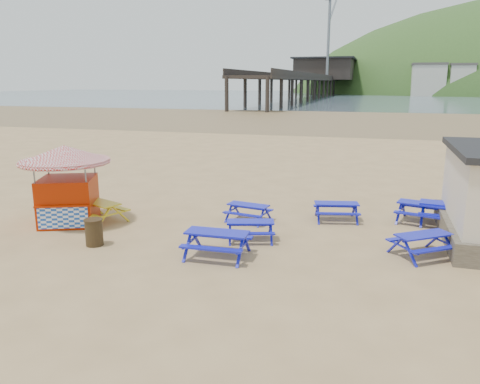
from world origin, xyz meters
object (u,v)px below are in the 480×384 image
(picnic_table_blue_a, at_px, (248,213))
(picnic_table_blue_b, at_px, (336,211))
(ice_cream_kiosk, at_px, (66,175))
(litter_bin, at_px, (94,232))
(picnic_table_yellow, at_px, (98,212))

(picnic_table_blue_a, height_order, picnic_table_blue_b, picnic_table_blue_b)
(ice_cream_kiosk, bearing_deg, litter_bin, -62.62)
(picnic_table_blue_a, distance_m, picnic_table_yellow, 5.64)
(picnic_table_blue_a, height_order, picnic_table_yellow, picnic_table_yellow)
(picnic_table_blue_a, bearing_deg, picnic_table_blue_b, 28.69)
(picnic_table_yellow, bearing_deg, picnic_table_blue_b, 40.28)
(picnic_table_blue_a, xyz_separation_m, picnic_table_yellow, (-5.37, -1.72, 0.07))
(picnic_table_yellow, relative_size, litter_bin, 2.68)
(litter_bin, bearing_deg, picnic_table_yellow, 119.97)
(picnic_table_blue_b, distance_m, ice_cream_kiosk, 10.16)
(picnic_table_blue_b, height_order, ice_cream_kiosk, ice_cream_kiosk)
(picnic_table_yellow, distance_m, ice_cream_kiosk, 1.79)
(picnic_table_blue_a, height_order, litter_bin, litter_bin)
(picnic_table_blue_a, bearing_deg, picnic_table_yellow, -151.80)
(picnic_table_blue_b, bearing_deg, litter_bin, -157.43)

